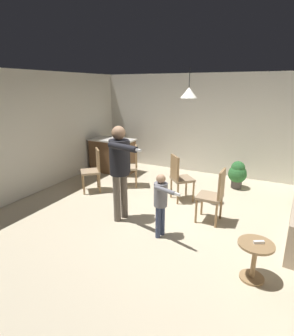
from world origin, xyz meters
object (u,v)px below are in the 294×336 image
at_px(kitchen_counter, 112,155).
at_px(potted_plant_by_wall, 237,173).
at_px(person_adult, 120,164).
at_px(side_table_by_couch, 254,257).
at_px(person_child, 161,199).
at_px(spare_remote_on_table, 259,242).
at_px(dining_chair_centre_back, 179,176).
at_px(dining_chair_near_wall, 93,168).
at_px(dining_chair_spare, 214,194).
at_px(dining_chair_by_counter, 132,164).

xyz_separation_m(kitchen_counter, potted_plant_by_wall, (3.40, 0.26, -0.11)).
bearing_deg(potted_plant_by_wall, person_adult, -122.45).
bearing_deg(side_table_by_couch, potted_plant_by_wall, 102.16).
height_order(person_child, spare_remote_on_table, person_child).
distance_m(side_table_by_couch, dining_chair_centre_back, 2.56).
bearing_deg(person_adult, side_table_by_couch, 88.86).
bearing_deg(dining_chair_near_wall, dining_chair_spare, -139.31).
relative_size(kitchen_counter, side_table_by_couch, 2.42).
distance_m(dining_chair_by_counter, dining_chair_spare, 2.41).
bearing_deg(dining_chair_by_counter, person_child, -169.27).
height_order(person_child, dining_chair_spare, person_child).
distance_m(kitchen_counter, dining_chair_centre_back, 2.62).
relative_size(dining_chair_spare, spare_remote_on_table, 7.69).
distance_m(dining_chair_near_wall, potted_plant_by_wall, 3.42).
bearing_deg(dining_chair_spare, dining_chair_centre_back, 55.24).
distance_m(person_adult, potted_plant_by_wall, 3.16).
bearing_deg(dining_chair_near_wall, person_adult, -168.72).
bearing_deg(kitchen_counter, person_adult, -53.26).
xyz_separation_m(person_adult, dining_chair_centre_back, (0.65, 1.28, -0.53)).
distance_m(person_adult, dining_chair_centre_back, 1.53).
relative_size(kitchen_counter, spare_remote_on_table, 9.69).
xyz_separation_m(person_adult, person_child, (0.89, -0.22, -0.40)).
relative_size(kitchen_counter, dining_chair_spare, 1.26).
xyz_separation_m(side_table_by_couch, dining_chair_spare, (-0.82, 1.27, 0.22)).
bearing_deg(person_adult, potted_plant_by_wall, 161.24).
height_order(dining_chair_centre_back, spare_remote_on_table, dining_chair_centre_back).
bearing_deg(dining_chair_near_wall, potted_plant_by_wall, -104.48).
height_order(side_table_by_couch, person_adult, person_adult).
bearing_deg(spare_remote_on_table, kitchen_counter, 144.39).
distance_m(kitchen_counter, dining_chair_near_wall, 1.49).
bearing_deg(kitchen_counter, dining_chair_by_counter, -35.28).
relative_size(person_adult, dining_chair_by_counter, 1.73).
height_order(side_table_by_couch, person_child, person_child).
bearing_deg(dining_chair_near_wall, spare_remote_on_table, -156.47).
xyz_separation_m(person_adult, potted_plant_by_wall, (1.65, 2.60, -0.71)).
distance_m(side_table_by_couch, potted_plant_by_wall, 3.30).
bearing_deg(dining_chair_spare, person_adult, 114.04).
xyz_separation_m(dining_chair_by_counter, dining_chair_spare, (2.22, -0.94, 0.00)).
bearing_deg(dining_chair_near_wall, person_child, -161.27).
height_order(dining_chair_centre_back, dining_chair_spare, same).
height_order(person_adult, dining_chair_near_wall, person_adult).
bearing_deg(potted_plant_by_wall, kitchen_counter, -175.61).
relative_size(potted_plant_by_wall, spare_remote_on_table, 5.13).
distance_m(kitchen_counter, potted_plant_by_wall, 3.41).
distance_m(kitchen_counter, side_table_by_couch, 5.05).
bearing_deg(dining_chair_centre_back, kitchen_counter, -157.29).
xyz_separation_m(dining_chair_by_counter, spare_remote_on_table, (3.07, -2.20, -0.01)).
height_order(person_child, dining_chair_near_wall, person_child).
bearing_deg(kitchen_counter, dining_chair_centre_back, -23.77).
height_order(side_table_by_couch, dining_chair_centre_back, dining_chair_centre_back).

